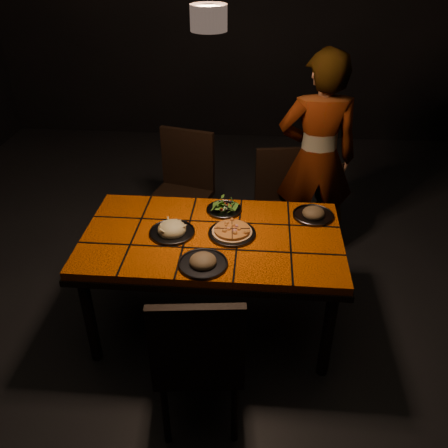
# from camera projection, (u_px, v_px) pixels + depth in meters

# --- Properties ---
(room_shell) EXTENTS (6.04, 7.04, 3.08)m
(room_shell) POSITION_uv_depth(u_px,v_px,m) (210.00, 118.00, 2.53)
(room_shell) COLOR black
(room_shell) RESTS_ON ground
(dining_table) EXTENTS (1.62, 0.92, 0.75)m
(dining_table) POSITION_uv_depth(u_px,v_px,m) (212.00, 245.00, 2.98)
(dining_table) COLOR #DE5307
(dining_table) RESTS_ON ground
(chair_near) EXTENTS (0.49, 0.49, 0.99)m
(chair_near) POSITION_uv_depth(u_px,v_px,m) (199.00, 355.00, 2.36)
(chair_near) COLOR black
(chair_near) RESTS_ON ground
(chair_far_left) EXTENTS (0.56, 0.56, 1.00)m
(chair_far_left) POSITION_uv_depth(u_px,v_px,m) (183.00, 184.00, 3.87)
(chair_far_left) COLOR black
(chair_far_left) RESTS_ON ground
(chair_far_right) EXTENTS (0.47, 0.47, 0.91)m
(chair_far_right) POSITION_uv_depth(u_px,v_px,m) (282.00, 198.00, 3.79)
(chair_far_right) COLOR black
(chair_far_right) RESTS_ON ground
(diner) EXTENTS (0.64, 0.44, 1.68)m
(diner) POSITION_uv_depth(u_px,v_px,m) (317.00, 159.00, 3.65)
(diner) COLOR brown
(diner) RESTS_ON ground
(pendant_lamp) EXTENTS (0.18, 0.18, 1.06)m
(pendant_lamp) POSITION_uv_depth(u_px,v_px,m) (209.00, 14.00, 2.25)
(pendant_lamp) COLOR black
(pendant_lamp) RESTS_ON room_shell
(plate_pizza) EXTENTS (0.30, 0.30, 0.04)m
(plate_pizza) POSITION_uv_depth(u_px,v_px,m) (232.00, 232.00, 2.93)
(plate_pizza) COLOR #36363B
(plate_pizza) RESTS_ON dining_table
(plate_pasta) EXTENTS (0.29, 0.29, 0.09)m
(plate_pasta) POSITION_uv_depth(u_px,v_px,m) (172.00, 230.00, 2.93)
(plate_pasta) COLOR #36363B
(plate_pasta) RESTS_ON dining_table
(plate_salad) EXTENTS (0.24, 0.24, 0.07)m
(plate_salad) POSITION_uv_depth(u_px,v_px,m) (224.00, 208.00, 3.16)
(plate_salad) COLOR #36363B
(plate_salad) RESTS_ON dining_table
(plate_mushroom_a) EXTENTS (0.28, 0.28, 0.09)m
(plate_mushroom_a) POSITION_uv_depth(u_px,v_px,m) (203.00, 262.00, 2.66)
(plate_mushroom_a) COLOR #36363B
(plate_mushroom_a) RESTS_ON dining_table
(plate_mushroom_b) EXTENTS (0.27, 0.27, 0.09)m
(plate_mushroom_b) POSITION_uv_depth(u_px,v_px,m) (313.00, 213.00, 3.10)
(plate_mushroom_b) COLOR #36363B
(plate_mushroom_b) RESTS_ON dining_table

